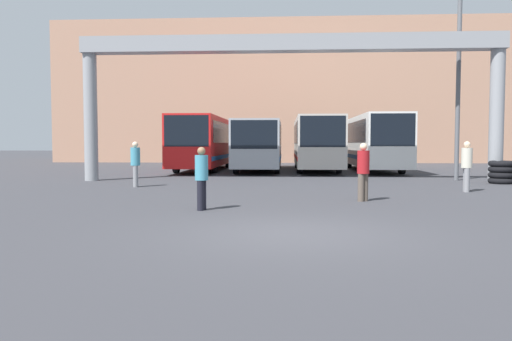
# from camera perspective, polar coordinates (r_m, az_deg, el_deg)

# --- Properties ---
(ground_plane) EXTENTS (200.00, 200.00, 0.00)m
(ground_plane) POSITION_cam_1_polar(r_m,az_deg,el_deg) (9.51, 4.19, -7.18)
(ground_plane) COLOR #38383D
(building_backdrop) EXTENTS (41.41, 12.00, 12.40)m
(building_backdrop) POSITION_cam_1_polar(r_m,az_deg,el_deg) (49.08, 3.58, 8.41)
(building_backdrop) COLOR tan
(building_backdrop) RESTS_ON ground
(overhead_gantry) EXTENTS (18.46, 0.80, 6.40)m
(overhead_gantry) POSITION_cam_1_polar(r_m,az_deg,el_deg) (22.37, 3.78, 12.00)
(overhead_gantry) COLOR gray
(overhead_gantry) RESTS_ON ground
(bus_slot_0) EXTENTS (2.55, 11.64, 3.24)m
(bus_slot_0) POSITION_cam_1_polar(r_m,az_deg,el_deg) (31.61, -5.90, 3.43)
(bus_slot_0) COLOR red
(bus_slot_0) RESTS_ON ground
(bus_slot_1) EXTENTS (2.63, 10.34, 2.97)m
(bus_slot_1) POSITION_cam_1_polar(r_m,az_deg,el_deg) (30.59, 0.38, 3.18)
(bus_slot_1) COLOR #999EA5
(bus_slot_1) RESTS_ON ground
(bus_slot_2) EXTENTS (2.54, 11.67, 3.19)m
(bus_slot_2) POSITION_cam_1_polar(r_m,az_deg,el_deg) (31.27, 6.85, 3.38)
(bus_slot_2) COLOR beige
(bus_slot_2) RESTS_ON ground
(bus_slot_3) EXTENTS (2.44, 11.38, 3.29)m
(bus_slot_3) POSITION_cam_1_polar(r_m,az_deg,el_deg) (31.53, 13.22, 3.42)
(bus_slot_3) COLOR silver
(bus_slot_3) RESTS_ON ground
(pedestrian_far_center) EXTENTS (0.35, 0.35, 1.71)m
(pedestrian_far_center) POSITION_cam_1_polar(r_m,az_deg,el_deg) (14.90, 12.15, 0.01)
(pedestrian_far_center) COLOR brown
(pedestrian_far_center) RESTS_ON ground
(pedestrian_near_left) EXTENTS (0.33, 0.33, 1.61)m
(pedestrian_near_left) POSITION_cam_1_polar(r_m,az_deg,el_deg) (12.70, -6.24, -0.71)
(pedestrian_near_left) COLOR black
(pedestrian_near_left) RESTS_ON ground
(pedestrian_near_center) EXTENTS (0.37, 0.37, 1.76)m
(pedestrian_near_center) POSITION_cam_1_polar(r_m,az_deg,el_deg) (19.87, -13.62, 0.85)
(pedestrian_near_center) COLOR gray
(pedestrian_near_center) RESTS_ON ground
(pedestrian_mid_right) EXTENTS (0.37, 0.37, 1.76)m
(pedestrian_mid_right) POSITION_cam_1_polar(r_m,az_deg,el_deg) (18.85, 22.94, 0.57)
(pedestrian_mid_right) COLOR gray
(pedestrian_mid_right) RESTS_ON ground
(tire_stack) EXTENTS (1.04, 1.04, 0.96)m
(tire_stack) POSITION_cam_1_polar(r_m,az_deg,el_deg) (23.34, 26.23, -0.17)
(tire_stack) COLOR black
(tire_stack) RESTS_ON ground
(lamp_post) EXTENTS (0.36, 0.36, 9.05)m
(lamp_post) POSITION_cam_1_polar(r_m,az_deg,el_deg) (24.66, 22.14, 10.36)
(lamp_post) COLOR #595B60
(lamp_post) RESTS_ON ground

